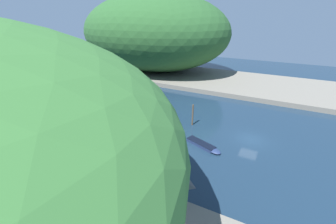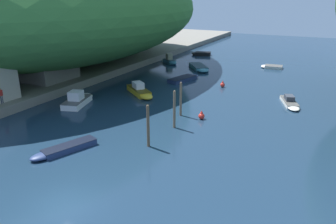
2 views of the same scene
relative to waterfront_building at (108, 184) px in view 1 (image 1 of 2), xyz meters
name	(u,v)px [view 1 (image 1 of 2)]	position (x,y,z in m)	size (l,w,h in m)	color
water_surface	(97,105)	(21.46, 22.39, -5.45)	(130.00, 130.00, 0.00)	#192D42
right_bank	(162,73)	(48.69, 22.39, -4.93)	(22.00, 120.00, 1.03)	slate
hillside_right	(154,33)	(49.79, 25.55, 6.47)	(31.91, 44.67, 21.77)	#285628
waterfront_building	(108,184)	(0.00, 0.00, 0.00)	(8.45, 9.68, 8.61)	#B2A899
boathouse_shed	(23,156)	(0.60, 12.01, -1.73)	(5.55, 6.90, 5.18)	slate
boat_cabin_cruiser	(139,93)	(31.08, 18.57, -5.16)	(2.99, 5.29, 0.94)	silver
boat_far_right_bank	(39,106)	(14.96, 31.18, -5.13)	(5.43, 6.18, 0.64)	teal
boat_navy_launch	(61,88)	(25.43, 38.03, -5.22)	(3.70, 2.46, 0.46)	silver
boat_moored_right	(112,151)	(9.10, 7.99, -4.93)	(3.50, 5.84, 1.70)	white
boat_small_dinghy	(100,127)	(13.64, 14.25, -4.98)	(5.75, 4.91, 1.48)	gold
boat_mid_channel	(69,113)	(15.59, 23.78, -5.19)	(3.14, 6.20, 0.53)	navy
boat_white_cruiser	(205,146)	(16.32, -2.29, -5.20)	(3.06, 5.59, 0.50)	navy
mooring_post_nearest	(193,115)	(21.98, 1.81, -3.60)	(0.24, 0.24, 3.67)	brown
mooring_post_second	(168,109)	(22.13, 6.47, -3.59)	(0.24, 0.24, 3.69)	brown
mooring_post_middle	(149,108)	(21.28, 9.77, -3.63)	(0.23, 0.23, 3.62)	brown
channel_buoy_near	(156,111)	(23.63, 9.74, -5.08)	(0.62, 0.62, 0.94)	red
channel_buoy_far	(98,102)	(21.78, 22.42, -5.08)	(0.62, 0.62, 0.93)	red
person_on_quay	(114,185)	(2.95, 2.29, -3.44)	(0.32, 0.43, 1.69)	#282D3D
person_by_boathouse	(123,180)	(3.89, 2.01, -3.44)	(0.27, 0.41, 1.69)	#282D3D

